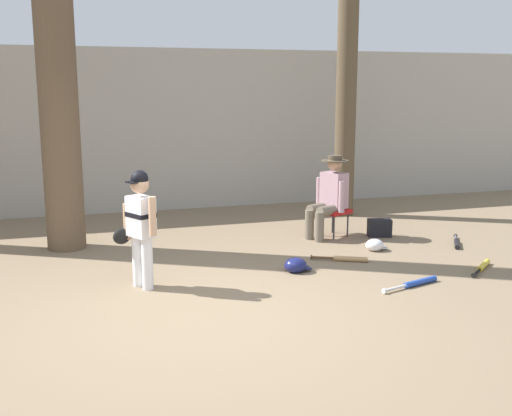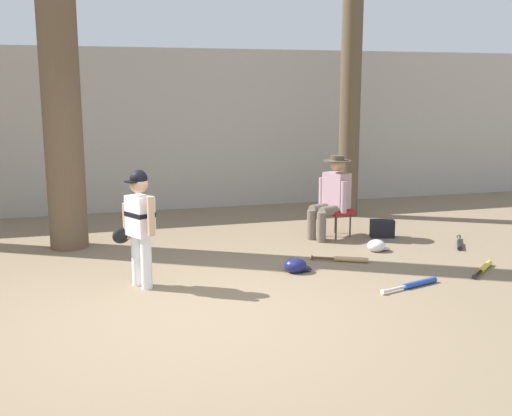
{
  "view_description": "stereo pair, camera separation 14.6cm",
  "coord_description": "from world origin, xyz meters",
  "views": [
    {
      "loc": [
        -1.15,
        -5.49,
        2.17
      ],
      "look_at": [
        0.97,
        1.42,
        0.75
      ],
      "focal_mm": 43.24,
      "sensor_mm": 36.0,
      "label": 1
    },
    {
      "loc": [
        -1.01,
        -5.53,
        2.17
      ],
      "look_at": [
        0.97,
        1.42,
        0.75
      ],
      "focal_mm": 43.24,
      "sensor_mm": 36.0,
      "label": 2
    }
  ],
  "objects": [
    {
      "name": "seated_spectator",
      "position": [
        2.46,
        2.63,
        0.64
      ],
      "size": [
        0.67,
        0.55,
        1.2
      ],
      "color": "#6B6051",
      "rests_on": "ground"
    },
    {
      "name": "handbag_beside_stool",
      "position": [
        3.19,
        2.44,
        0.13
      ],
      "size": [
        0.38,
        0.27,
        0.26
      ],
      "primitive_type": "cube",
      "rotation": [
        0.0,
        0.0,
        -0.28
      ],
      "color": "black",
      "rests_on": "ground"
    },
    {
      "name": "bat_yellow_trainer",
      "position": [
        3.59,
        0.58,
        0.03
      ],
      "size": [
        0.58,
        0.51,
        0.07
      ],
      "color": "yellow",
      "rests_on": "ground"
    },
    {
      "name": "tree_behind_spectator",
      "position": [
        3.37,
        4.07,
        2.1
      ],
      "size": [
        0.53,
        0.53,
        4.74
      ],
      "color": "brown",
      "rests_on": "ground"
    },
    {
      "name": "bat_wood_tan",
      "position": [
        2.15,
        1.38,
        0.03
      ],
      "size": [
        0.67,
        0.39,
        0.07
      ],
      "color": "tan",
      "rests_on": "ground"
    },
    {
      "name": "concrete_back_wall",
      "position": [
        0.0,
        5.55,
        1.42
      ],
      "size": [
        18.0,
        0.36,
        2.84
      ],
      "primitive_type": "cube",
      "color": "#ADA89E",
      "rests_on": "ground"
    },
    {
      "name": "tree_near_player",
      "position": [
        -1.23,
        3.11,
        2.74
      ],
      "size": [
        0.84,
        0.84,
        6.36
      ],
      "color": "brown",
      "rests_on": "ground"
    },
    {
      "name": "batting_helmet_white",
      "position": [
        2.75,
        1.75,
        0.07
      ],
      "size": [
        0.3,
        0.23,
        0.17
      ],
      "color": "silver",
      "rests_on": "ground"
    },
    {
      "name": "bat_blue_youth",
      "position": [
        2.48,
        0.25,
        0.03
      ],
      "size": [
        0.8,
        0.29,
        0.07
      ],
      "color": "#2347AD",
      "rests_on": "ground"
    },
    {
      "name": "batting_helmet_navy",
      "position": [
        1.38,
        1.14,
        0.08
      ],
      "size": [
        0.32,
        0.25,
        0.19
      ],
      "color": "navy",
      "rests_on": "ground"
    },
    {
      "name": "young_ballplayer",
      "position": [
        -0.45,
        1.09,
        0.74
      ],
      "size": [
        0.49,
        0.54,
        1.31
      ],
      "color": "white",
      "rests_on": "ground"
    },
    {
      "name": "ground_plane",
      "position": [
        0.0,
        0.0,
        0.0
      ],
      "size": [
        60.0,
        60.0,
        0.0
      ],
      "primitive_type": "plane",
      "color": "#7F6B51"
    },
    {
      "name": "folding_stool",
      "position": [
        2.55,
        2.67,
        0.36
      ],
      "size": [
        0.53,
        0.53,
        0.41
      ],
      "color": "red",
      "rests_on": "ground"
    },
    {
      "name": "bat_black_composite",
      "position": [
        3.98,
        1.66,
        0.03
      ],
      "size": [
        0.44,
        0.64,
        0.07
      ],
      "color": "black",
      "rests_on": "ground"
    }
  ]
}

